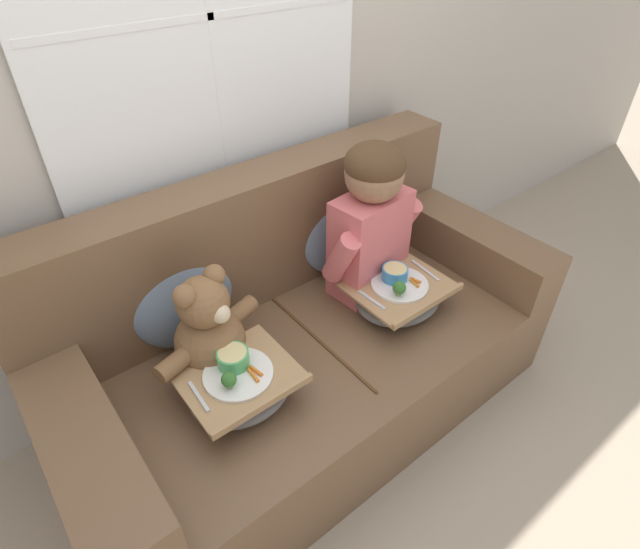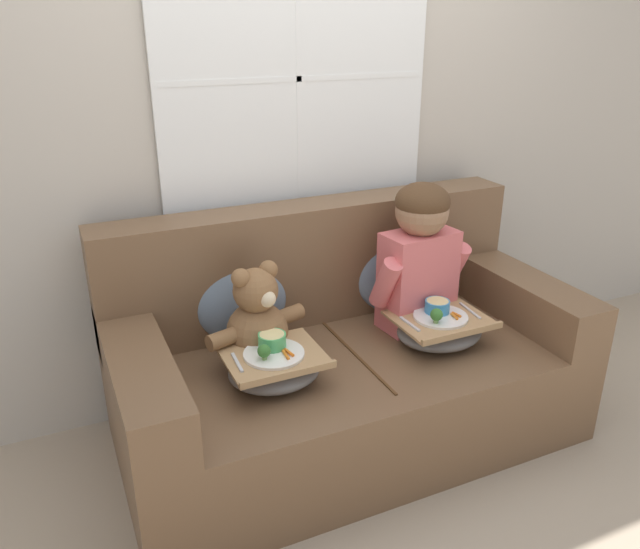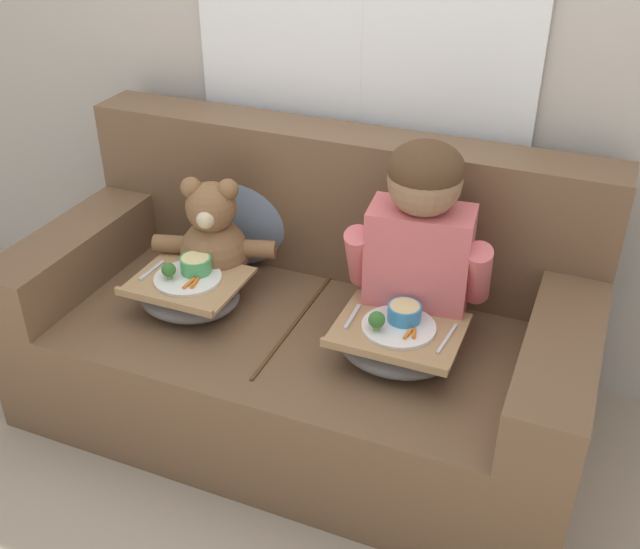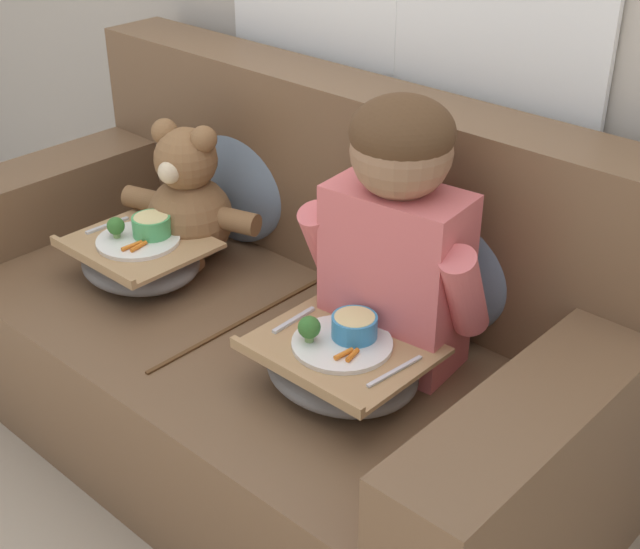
{
  "view_description": "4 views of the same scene",
  "coord_description": "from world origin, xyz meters",
  "px_view_note": "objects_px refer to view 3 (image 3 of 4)",
  "views": [
    {
      "loc": [
        -0.87,
        -1.16,
        1.87
      ],
      "look_at": [
        0.14,
        0.11,
        0.61
      ],
      "focal_mm": 28.0,
      "sensor_mm": 36.0,
      "label": 1
    },
    {
      "loc": [
        -1.11,
        -2.1,
        1.78
      ],
      "look_at": [
        -0.1,
        0.1,
        0.78
      ],
      "focal_mm": 35.0,
      "sensor_mm": 36.0,
      "label": 2
    },
    {
      "loc": [
        0.9,
        -2.0,
        1.95
      ],
      "look_at": [
        0.07,
        0.02,
        0.62
      ],
      "focal_mm": 42.0,
      "sensor_mm": 36.0,
      "label": 3
    },
    {
      "loc": [
        1.52,
        -1.41,
        1.74
      ],
      "look_at": [
        0.14,
        0.09,
        0.58
      ],
      "focal_mm": 50.0,
      "sensor_mm": 36.0,
      "label": 4
    }
  ],
  "objects_px": {
    "couch": "(309,327)",
    "teddy_bear": "(213,241)",
    "child_figure": "(421,232)",
    "lap_tray_teddy": "(189,292)",
    "lap_tray_child": "(398,341)",
    "throw_pillow_behind_teddy": "(240,211)",
    "throw_pillow_behind_child": "(434,248)"
  },
  "relations": [
    {
      "from": "teddy_bear",
      "to": "child_figure",
      "type": "bearing_deg",
      "value": 0.33
    },
    {
      "from": "throw_pillow_behind_child",
      "to": "child_figure",
      "type": "height_order",
      "value": "child_figure"
    },
    {
      "from": "teddy_bear",
      "to": "couch",
      "type": "bearing_deg",
      "value": -1.41
    },
    {
      "from": "throw_pillow_behind_child",
      "to": "lap_tray_teddy",
      "type": "xyz_separation_m",
      "value": [
        -0.78,
        -0.4,
        -0.14
      ]
    },
    {
      "from": "couch",
      "to": "throw_pillow_behind_child",
      "type": "distance_m",
      "value": 0.54
    },
    {
      "from": "throw_pillow_behind_child",
      "to": "teddy_bear",
      "type": "height_order",
      "value": "throw_pillow_behind_child"
    },
    {
      "from": "couch",
      "to": "teddy_bear",
      "type": "bearing_deg",
      "value": 178.59
    },
    {
      "from": "lap_tray_teddy",
      "to": "throw_pillow_behind_teddy",
      "type": "bearing_deg",
      "value": 89.99
    },
    {
      "from": "child_figure",
      "to": "teddy_bear",
      "type": "relative_size",
      "value": 1.48
    },
    {
      "from": "throw_pillow_behind_teddy",
      "to": "lap_tray_child",
      "type": "distance_m",
      "value": 0.89
    },
    {
      "from": "child_figure",
      "to": "throw_pillow_behind_teddy",
      "type": "bearing_deg",
      "value": 164.91
    },
    {
      "from": "throw_pillow_behind_child",
      "to": "throw_pillow_behind_teddy",
      "type": "bearing_deg",
      "value": 180.0
    },
    {
      "from": "throw_pillow_behind_child",
      "to": "teddy_bear",
      "type": "bearing_deg",
      "value": -164.57
    },
    {
      "from": "throw_pillow_behind_teddy",
      "to": "lap_tray_teddy",
      "type": "bearing_deg",
      "value": -90.01
    },
    {
      "from": "child_figure",
      "to": "lap_tray_child",
      "type": "distance_m",
      "value": 0.36
    },
    {
      "from": "teddy_bear",
      "to": "lap_tray_child",
      "type": "height_order",
      "value": "teddy_bear"
    },
    {
      "from": "child_figure",
      "to": "lap_tray_child",
      "type": "xyz_separation_m",
      "value": [
        -0.0,
        -0.19,
        -0.3
      ]
    },
    {
      "from": "lap_tray_child",
      "to": "lap_tray_teddy",
      "type": "height_order",
      "value": "lap_tray_child"
    },
    {
      "from": "throw_pillow_behind_child",
      "to": "throw_pillow_behind_teddy",
      "type": "distance_m",
      "value": 0.78
    },
    {
      "from": "throw_pillow_behind_child",
      "to": "throw_pillow_behind_teddy",
      "type": "xyz_separation_m",
      "value": [
        -0.78,
        0.0,
        0.0
      ]
    },
    {
      "from": "throw_pillow_behind_teddy",
      "to": "teddy_bear",
      "type": "xyz_separation_m",
      "value": [
        0.0,
        -0.21,
        -0.02
      ]
    },
    {
      "from": "couch",
      "to": "throw_pillow_behind_child",
      "type": "bearing_deg",
      "value": 29.91
    },
    {
      "from": "couch",
      "to": "teddy_bear",
      "type": "relative_size",
      "value": 4.33
    },
    {
      "from": "child_figure",
      "to": "lap_tray_teddy",
      "type": "height_order",
      "value": "child_figure"
    },
    {
      "from": "lap_tray_teddy",
      "to": "child_figure",
      "type": "bearing_deg",
      "value": 13.88
    },
    {
      "from": "child_figure",
      "to": "teddy_bear",
      "type": "xyz_separation_m",
      "value": [
        -0.78,
        -0.0,
        -0.19
      ]
    },
    {
      "from": "couch",
      "to": "teddy_bear",
      "type": "xyz_separation_m",
      "value": [
        -0.39,
        0.01,
        0.28
      ]
    },
    {
      "from": "throw_pillow_behind_child",
      "to": "teddy_bear",
      "type": "distance_m",
      "value": 0.81
    },
    {
      "from": "lap_tray_teddy",
      "to": "couch",
      "type": "bearing_deg",
      "value": 24.61
    },
    {
      "from": "couch",
      "to": "throw_pillow_behind_teddy",
      "type": "relative_size",
      "value": 4.49
    },
    {
      "from": "throw_pillow_behind_teddy",
      "to": "lap_tray_child",
      "type": "xyz_separation_m",
      "value": [
        0.78,
        -0.4,
        -0.14
      ]
    },
    {
      "from": "couch",
      "to": "teddy_bear",
      "type": "height_order",
      "value": "couch"
    }
  ]
}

